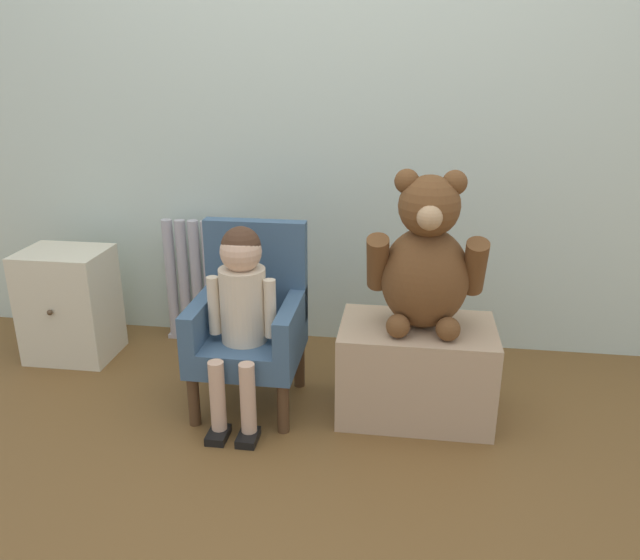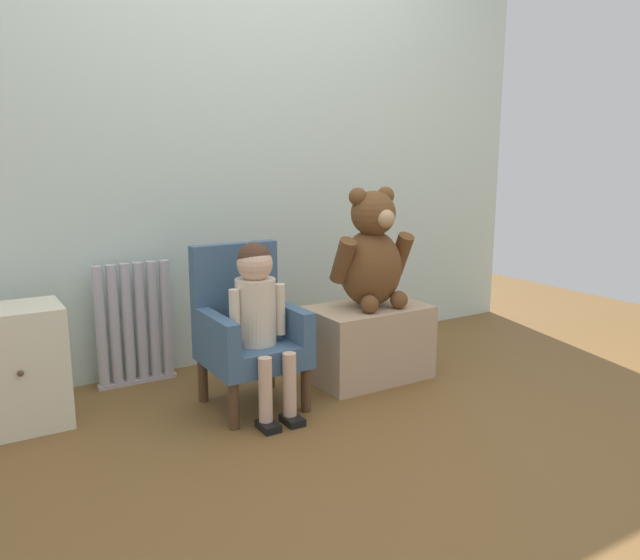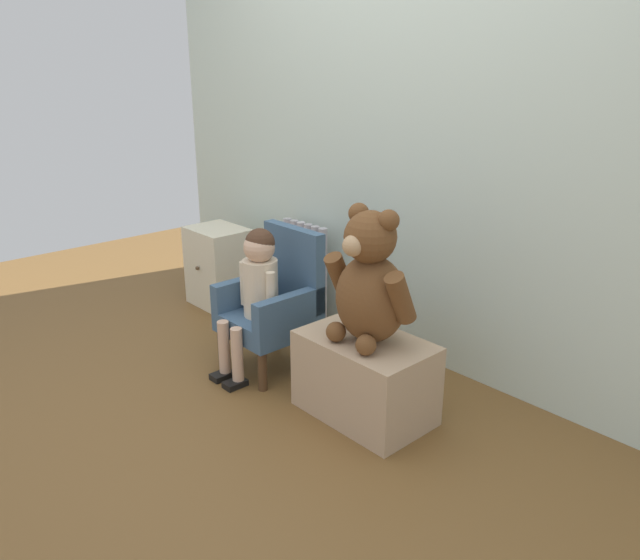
{
  "view_description": "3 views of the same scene",
  "coord_description": "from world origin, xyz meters",
  "px_view_note": "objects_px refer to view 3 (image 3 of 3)",
  "views": [
    {
      "loc": [
        0.34,
        -1.61,
        1.3
      ],
      "look_at": [
        0.03,
        0.57,
        0.5
      ],
      "focal_mm": 35.0,
      "sensor_mm": 36.0,
      "label": 1
    },
    {
      "loc": [
        -1.33,
        -1.87,
        1.08
      ],
      "look_at": [
        0.15,
        0.56,
        0.51
      ],
      "focal_mm": 35.0,
      "sensor_mm": 36.0,
      "label": 2
    },
    {
      "loc": [
        2.04,
        -1.24,
        1.47
      ],
      "look_at": [
        0.08,
        0.54,
        0.53
      ],
      "focal_mm": 35.0,
      "sensor_mm": 36.0,
      "label": 3
    }
  ],
  "objects_px": {
    "child_figure": "(256,281)",
    "large_teddy_bear": "(370,284)",
    "small_dresser": "(219,267)",
    "child_armchair": "(276,303)",
    "low_bench": "(365,377)",
    "radiator": "(305,272)"
  },
  "relations": [
    {
      "from": "child_figure",
      "to": "large_teddy_bear",
      "type": "height_order",
      "value": "large_teddy_bear"
    },
    {
      "from": "child_armchair",
      "to": "low_bench",
      "type": "height_order",
      "value": "child_armchair"
    },
    {
      "from": "radiator",
      "to": "large_teddy_bear",
      "type": "bearing_deg",
      "value": -27.28
    },
    {
      "from": "child_armchair",
      "to": "large_teddy_bear",
      "type": "bearing_deg",
      "value": -1.53
    },
    {
      "from": "child_figure",
      "to": "large_teddy_bear",
      "type": "bearing_deg",
      "value": 8.34
    },
    {
      "from": "child_figure",
      "to": "child_armchair",
      "type": "bearing_deg",
      "value": 90.0
    },
    {
      "from": "large_teddy_bear",
      "to": "child_figure",
      "type": "bearing_deg",
      "value": -171.66
    },
    {
      "from": "radiator",
      "to": "child_figure",
      "type": "xyz_separation_m",
      "value": [
        0.36,
        -0.61,
        0.18
      ]
    },
    {
      "from": "radiator",
      "to": "child_armchair",
      "type": "distance_m",
      "value": 0.62
    },
    {
      "from": "child_armchair",
      "to": "child_figure",
      "type": "xyz_separation_m",
      "value": [
        0.0,
        -0.11,
        0.14
      ]
    },
    {
      "from": "child_figure",
      "to": "low_bench",
      "type": "height_order",
      "value": "child_figure"
    },
    {
      "from": "small_dresser",
      "to": "child_armchair",
      "type": "bearing_deg",
      "value": -15.87
    },
    {
      "from": "radiator",
      "to": "child_armchair",
      "type": "xyz_separation_m",
      "value": [
        0.36,
        -0.5,
        0.04
      ]
    },
    {
      "from": "child_figure",
      "to": "large_teddy_bear",
      "type": "relative_size",
      "value": 1.27
    },
    {
      "from": "radiator",
      "to": "large_teddy_bear",
      "type": "height_order",
      "value": "large_teddy_bear"
    },
    {
      "from": "small_dresser",
      "to": "child_figure",
      "type": "distance_m",
      "value": 0.99
    },
    {
      "from": "child_figure",
      "to": "large_teddy_bear",
      "type": "distance_m",
      "value": 0.67
    },
    {
      "from": "child_armchair",
      "to": "child_figure",
      "type": "relative_size",
      "value": 0.96
    },
    {
      "from": "child_armchair",
      "to": "small_dresser",
      "type": "bearing_deg",
      "value": 164.13
    },
    {
      "from": "child_armchair",
      "to": "low_bench",
      "type": "relative_size",
      "value": 1.23
    },
    {
      "from": "child_figure",
      "to": "small_dresser",
      "type": "bearing_deg",
      "value": 157.69
    },
    {
      "from": "child_armchair",
      "to": "large_teddy_bear",
      "type": "xyz_separation_m",
      "value": [
        0.65,
        -0.02,
        0.28
      ]
    }
  ]
}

